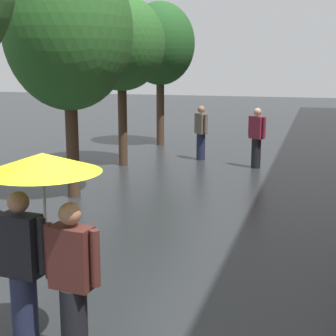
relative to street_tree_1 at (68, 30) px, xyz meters
The scene contains 6 objects.
street_tree_1 is the anchor object (origin of this frame).
street_tree_2 3.57m from the street_tree_1, 94.03° to the left, with size 2.40×2.40×4.68m.
street_tree_3 7.38m from the street_tree_1, 92.59° to the left, with size 2.38×2.38×4.90m.
couple_under_umbrella 6.64m from the street_tree_1, 65.33° to the right, with size 1.16×1.10×2.06m.
pedestrian_walking_midground 5.92m from the street_tree_1, 71.43° to the left, with size 0.44×0.44×1.62m.
pedestrian_walking_far 6.07m from the street_tree_1, 51.21° to the left, with size 0.51×0.40×1.66m.
Camera 1 is at (1.89, -4.14, 2.88)m, focal length 54.68 mm.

